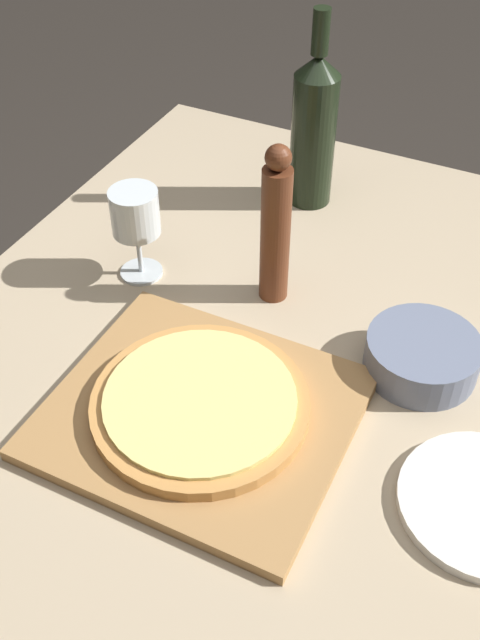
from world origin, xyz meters
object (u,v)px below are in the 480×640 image
Objects in this scene: pizza at (200,403)px; wine_glass at (135,216)px; wine_bottle at (314,129)px; small_bowl at (422,356)px; pepper_mill at (276,228)px.

pizza is 0.33m from wine_glass.
pizza is 1.85× the size of wine_glass.
wine_bottle is 0.46m from small_bowl.
wine_bottle reaches higher than pepper_mill.
pepper_mill is at bearing 12.20° from wine_glass.
pepper_mill is at bearing 93.68° from pizza.
wine_glass is (-0.16, -0.32, -0.03)m from wine_bottle.
wine_bottle reaches higher than wine_glass.
pepper_mill reaches higher than small_bowl.
pepper_mill is at bearing -79.39° from wine_bottle.
pepper_mill is 0.27m from small_bowl.
wine_glass reaches higher than pizza.
pizza is at bearing -137.62° from small_bowl.
pizza is 0.83× the size of wine_bottle.
small_bowl is (0.23, 0.21, -0.00)m from pizza.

